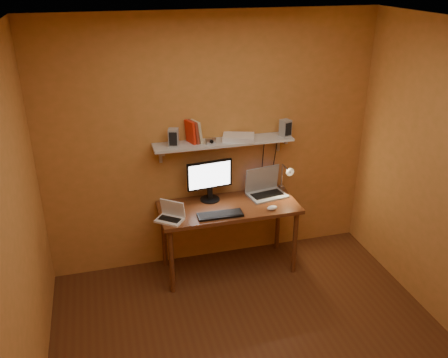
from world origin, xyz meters
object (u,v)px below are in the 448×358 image
object	(u,v)px
netbook	(171,215)
router	(238,137)
wall_shelf	(224,142)
keyboard	(220,215)
desk_lamp	(286,175)
shelf_camera	(211,141)
mouse	(272,208)
speaker_left	(174,137)
speaker_right	(285,128)
monitor	(210,179)
laptop	(265,188)
desk	(229,213)

from	to	relation	value
netbook	router	distance (m)	1.01
wall_shelf	netbook	distance (m)	0.88
keyboard	desk_lamp	world-z (taller)	desk_lamp
router	shelf_camera	bearing A→B (deg)	-171.27
mouse	speaker_left	world-z (taller)	speaker_left
mouse	speaker_left	size ratio (longest dim) A/B	0.64
desk_lamp	speaker_right	size ratio (longest dim) A/B	2.23
monitor	speaker_right	distance (m)	0.92
laptop	mouse	xyz separation A→B (m)	(-0.04, -0.35, -0.06)
netbook	speaker_left	xyz separation A→B (m)	(0.11, 0.31, 0.66)
desk	wall_shelf	bearing A→B (deg)	90.00
laptop	shelf_camera	world-z (taller)	shelf_camera
desk	desk_lamp	world-z (taller)	desk_lamp
speaker_left	router	distance (m)	0.65
speaker_right	shelf_camera	bearing A→B (deg)	164.81
speaker_right	laptop	bearing A→B (deg)	167.55
speaker_right	router	distance (m)	0.49
laptop	netbook	world-z (taller)	laptop
desk_lamp	speaker_right	world-z (taller)	speaker_right
laptop	speaker_right	xyz separation A→B (m)	(0.20, 0.02, 0.63)
netbook	mouse	bearing A→B (deg)	34.06
wall_shelf	router	world-z (taller)	router
wall_shelf	monitor	distance (m)	0.40
wall_shelf	desk_lamp	size ratio (longest dim) A/B	3.73
desk_lamp	router	size ratio (longest dim) A/B	1.22
netbook	mouse	xyz separation A→B (m)	(1.00, -0.07, -0.03)
wall_shelf	speaker_left	size ratio (longest dim) A/B	8.25
laptop	desk	bearing A→B (deg)	-169.71
desk_lamp	router	world-z (taller)	router
speaker_left	shelf_camera	size ratio (longest dim) A/B	1.65
netbook	shelf_camera	world-z (taller)	shelf_camera
mouse	monitor	bearing A→B (deg)	135.58
wall_shelf	shelf_camera	bearing A→B (deg)	-160.18
netbook	speaker_right	world-z (taller)	speaker_right
netbook	shelf_camera	bearing A→B (deg)	67.95
speaker_right	desk	bearing A→B (deg)	177.71
laptop	desk_lamp	size ratio (longest dim) A/B	1.13
keyboard	laptop	bearing A→B (deg)	31.76
shelf_camera	speaker_left	bearing A→B (deg)	172.64
wall_shelf	speaker_right	distance (m)	0.65
desk	speaker_left	distance (m)	0.96
speaker_left	speaker_right	xyz separation A→B (m)	(1.14, -0.01, -0.00)
mouse	speaker_right	xyz separation A→B (m)	(0.25, 0.37, 0.69)
speaker_right	router	world-z (taller)	speaker_right
desk	keyboard	distance (m)	0.25
mouse	wall_shelf	bearing A→B (deg)	125.07
netbook	speaker_left	world-z (taller)	speaker_left
speaker_left	router	bearing A→B (deg)	15.28
mouse	router	distance (m)	0.77
netbook	router	size ratio (longest dim) A/B	0.99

